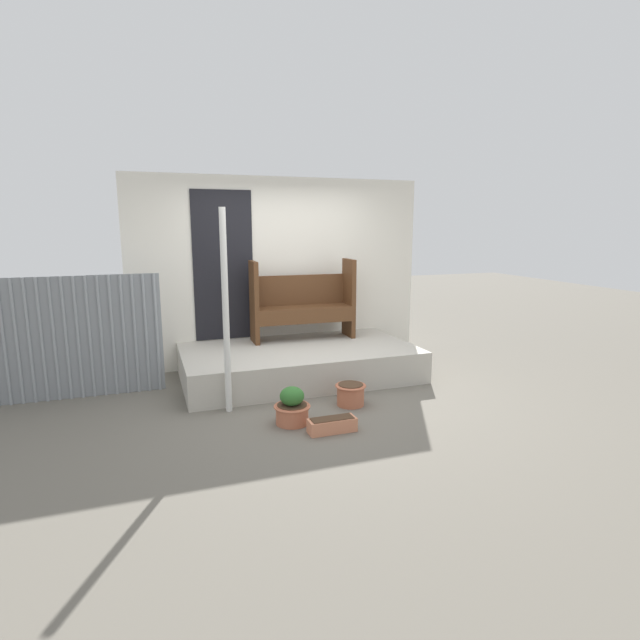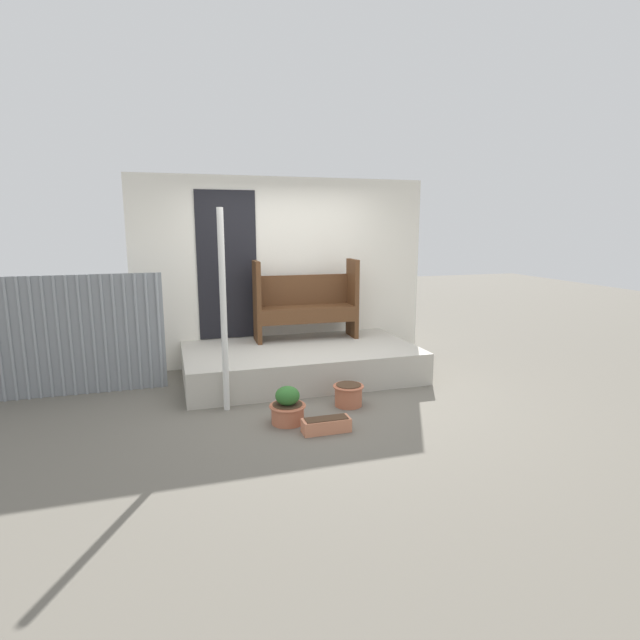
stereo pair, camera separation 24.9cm
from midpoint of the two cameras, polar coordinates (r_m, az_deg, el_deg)
ground_plane at (r=5.80m, az=0.75°, el=-8.84°), size 24.00×24.00×0.00m
porch_slab at (r=6.49m, az=-1.11°, el=-4.86°), size 2.95×1.62×0.40m
house_wall at (r=7.08m, az=-3.32°, el=5.56°), size 4.15×0.08×2.60m
fence_corrugated at (r=6.43m, az=-30.41°, el=-1.92°), size 3.14×0.05×1.40m
support_post at (r=5.23m, az=-9.64°, el=0.89°), size 0.07×0.07×2.13m
bench at (r=6.84m, az=-0.62°, el=2.24°), size 1.41×0.44×1.09m
flower_pot_left at (r=5.04m, az=-2.29°, el=-9.93°), size 0.37×0.37×0.38m
flower_pot_middle at (r=5.53m, az=4.57°, el=-8.43°), size 0.34×0.34×0.24m
planter_box_rect at (r=4.87m, az=2.22°, el=-11.92°), size 0.47×0.17×0.14m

